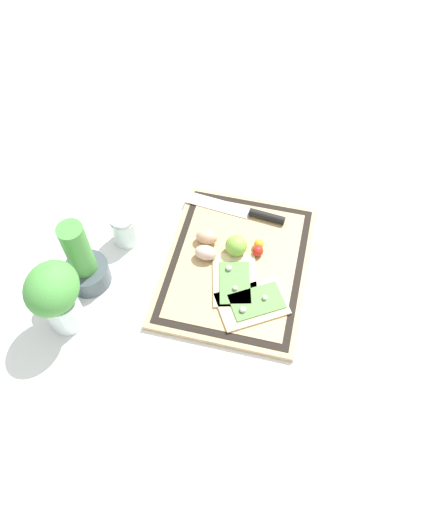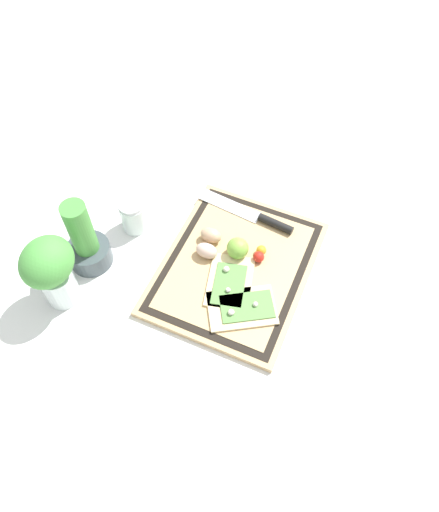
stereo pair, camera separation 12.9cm
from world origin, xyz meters
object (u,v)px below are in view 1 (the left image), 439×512
at_px(egg_pink, 206,253).
at_px(cherry_tomato_red, 258,251).
at_px(egg_brown, 207,237).
at_px(herb_pot, 84,264).
at_px(lime, 236,246).
at_px(cherry_tomato_yellow, 259,244).
at_px(sauce_jar, 125,230).
at_px(pizza_slice_near, 253,303).
at_px(herb_glass, 55,295).
at_px(knife, 251,213).
at_px(pizza_slice_far, 235,280).

relative_size(egg_pink, cherry_tomato_red, 1.98).
height_order(egg_pink, cherry_tomato_red, egg_pink).
xyz_separation_m(egg_brown, herb_pot, (-0.17, 0.27, 0.04)).
relative_size(egg_brown, lime, 1.02).
xyz_separation_m(egg_brown, cherry_tomato_red, (-0.01, -0.14, -0.01)).
bearing_deg(cherry_tomato_yellow, sauce_jar, 96.73).
distance_m(cherry_tomato_red, cherry_tomato_yellow, 0.02).
bearing_deg(lime, pizza_slice_near, -152.68).
distance_m(pizza_slice_near, sauce_jar, 0.40).
relative_size(cherry_tomato_yellow, herb_pot, 0.12).
distance_m(cherry_tomato_red, herb_pot, 0.44).
xyz_separation_m(egg_pink, herb_glass, (-0.24, 0.29, 0.09)).
bearing_deg(sauce_jar, knife, -65.19).
xyz_separation_m(knife, lime, (-0.13, 0.01, 0.02)).
bearing_deg(pizza_slice_far, herb_glass, 117.06).
xyz_separation_m(pizza_slice_far, egg_pink, (0.05, 0.09, 0.01)).
relative_size(pizza_slice_near, sauce_jar, 2.00).
distance_m(pizza_slice_near, egg_pink, 0.18).
relative_size(knife, egg_brown, 4.95).
bearing_deg(cherry_tomato_red, egg_pink, 107.86).
bearing_deg(pizza_slice_near, knife, 12.20).
distance_m(pizza_slice_near, cherry_tomato_red, 0.15).
relative_size(knife, lime, 5.03).
xyz_separation_m(pizza_slice_far, cherry_tomato_red, (0.09, -0.04, 0.01)).
distance_m(knife, cherry_tomato_red, 0.13).
xyz_separation_m(egg_brown, herb_glass, (-0.30, 0.28, 0.09)).
height_order(lime, sauce_jar, sauce_jar).
height_order(pizza_slice_far, herb_glass, herb_glass).
xyz_separation_m(pizza_slice_far, sauce_jar, (0.08, 0.31, 0.02)).
relative_size(egg_brown, egg_pink, 1.00).
xyz_separation_m(egg_pink, sauce_jar, (0.02, 0.23, 0.00)).
relative_size(pizza_slice_far, herb_pot, 0.81).
bearing_deg(pizza_slice_far, sauce_jar, 76.50).
height_order(pizza_slice_far, sauce_jar, sauce_jar).
relative_size(egg_brown, cherry_tomato_red, 1.98).
relative_size(egg_brown, cherry_tomato_yellow, 2.20).
xyz_separation_m(pizza_slice_near, knife, (0.27, 0.06, 0.00)).
xyz_separation_m(cherry_tomato_red, sauce_jar, (-0.02, 0.36, 0.01)).
bearing_deg(cherry_tomato_red, sauce_jar, 93.04).
relative_size(egg_pink, herb_glass, 0.27).
height_order(pizza_slice_near, egg_pink, egg_pink).
bearing_deg(egg_brown, sauce_jar, 97.54).
bearing_deg(cherry_tomato_red, lime, 95.74).
xyz_separation_m(egg_pink, cherry_tomato_red, (0.04, -0.13, -0.01)).
bearing_deg(knife, egg_brown, 140.12).
bearing_deg(sauce_jar, pizza_slice_near, -109.16).
relative_size(knife, egg_pink, 4.95).
distance_m(egg_pink, herb_glass, 0.38).
xyz_separation_m(lime, herb_glass, (-0.28, 0.36, 0.08)).
height_order(pizza_slice_far, cherry_tomato_yellow, cherry_tomato_yellow).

